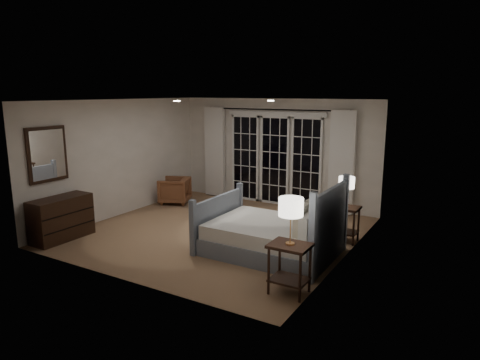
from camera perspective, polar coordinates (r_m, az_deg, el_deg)
The scene contains 20 objects.
floor at distance 8.34m, azimuth -2.94°, elevation -6.87°, with size 5.00×5.00×0.00m, color #886749.
ceiling at distance 7.91m, azimuth -3.14°, elevation 10.56°, with size 5.00×5.00×0.00m, color silver.
wall_left at distance 9.62m, azimuth -15.57°, elevation 2.88°, with size 0.02×5.00×2.50m, color white.
wall_right at distance 7.00m, azimuth 14.32°, elevation -0.25°, with size 0.02×5.00×2.50m, color white.
wall_back at distance 10.19m, azimuth 4.75°, elevation 3.74°, with size 5.00×0.02×2.50m, color white.
wall_front at distance 6.15m, azimuth -15.98°, elevation -1.97°, with size 5.00×0.02×2.50m, color white.
french_doors at distance 10.17m, azimuth 4.63°, elevation 2.82°, with size 2.50×0.04×2.20m.
curtain_rod at distance 10.01m, azimuth 4.59°, elevation 9.35°, with size 0.03×0.03×3.50m, color black.
curtain_left at distance 10.91m, azimuth -3.38°, elevation 3.76°, with size 0.55×0.10×2.25m, color silver.
curtain_right at distance 9.50m, azimuth 13.42°, elevation 2.26°, with size 0.55×0.10×2.25m, color silver.
downlight_a at distance 8.03m, azimuth 4.13°, elevation 10.49°, with size 0.12×0.12×0.01m, color white.
downlight_b at distance 7.94m, azimuth -8.43°, elevation 10.39°, with size 0.12×0.12×0.01m, color white.
bed at distance 7.18m, azimuth 4.49°, elevation -7.34°, with size 2.11×1.51×1.23m.
nightstand_left at distance 5.80m, azimuth 6.63°, elevation -10.66°, with size 0.53×0.43×0.69m.
nightstand_right at distance 7.92m, azimuth 13.79°, elevation -5.01°, with size 0.50×0.40×0.65m.
lamp_left at distance 5.56m, azimuth 6.81°, elevation -3.64°, with size 0.33×0.33×0.63m.
lamp_right at distance 7.76m, azimuth 14.03°, elevation -0.38°, with size 0.28×0.28×0.54m.
armchair at distance 10.46m, azimuth -8.72°, elevation -1.37°, with size 0.67×0.69×0.63m, color brown.
dresser at distance 8.47m, azimuth -22.71°, elevation -4.74°, with size 0.47×1.11×0.78m.
mirror at distance 8.42m, azimuth -24.30°, elevation 3.12°, with size 0.05×0.85×1.00m.
Camera 1 is at (4.37, -6.59, 2.66)m, focal length 32.00 mm.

